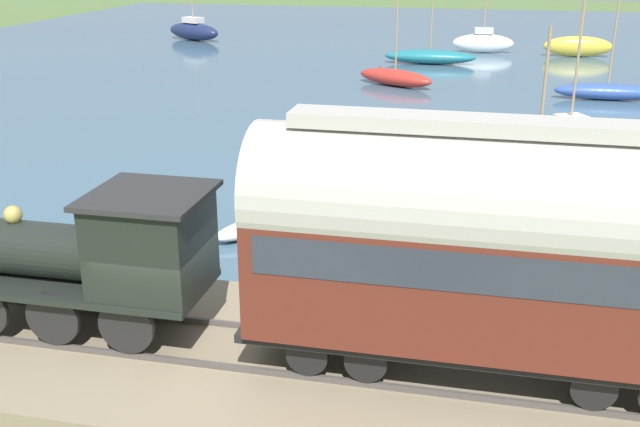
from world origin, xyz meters
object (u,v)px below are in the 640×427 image
at_px(sailboat_green, 533,198).
at_px(sailboat_red, 395,77).
at_px(rowboat_far_out, 257,226).
at_px(sailboat_yellow, 578,46).
at_px(sailboat_white, 483,42).
at_px(rowboat_near_shore, 371,218).
at_px(steam_locomotive, 93,251).
at_px(sailboat_navy, 194,31).
at_px(sailboat_gray, 569,134).
at_px(passenger_coach, 487,240).
at_px(sailboat_teal, 430,56).
at_px(sailboat_blue, 607,91).

xyz_separation_m(sailboat_green, sailboat_red, (20.16, 6.77, 0.09)).
relative_size(sailboat_red, rowboat_far_out, 3.03).
height_order(sailboat_yellow, sailboat_white, sailboat_yellow).
relative_size(sailboat_green, sailboat_red, 0.66).
bearing_deg(rowboat_near_shore, steam_locomotive, 98.00).
bearing_deg(sailboat_navy, sailboat_gray, -109.58).
bearing_deg(rowboat_near_shore, passenger_coach, 145.92).
distance_m(sailboat_gray, sailboat_red, 14.68).
distance_m(sailboat_white, sailboat_navy, 23.73).
distance_m(steam_locomotive, sailboat_white, 46.00).
relative_size(sailboat_teal, sailboat_blue, 1.11).
bearing_deg(sailboat_yellow, sailboat_white, 80.75).
relative_size(sailboat_green, sailboat_blue, 0.95).
relative_size(sailboat_navy, rowboat_near_shore, 2.50).
xyz_separation_m(sailboat_green, sailboat_teal, (28.69, 5.48, 0.06)).
xyz_separation_m(sailboat_gray, sailboat_navy, (28.93, 27.46, 0.25)).
xyz_separation_m(sailboat_red, sailboat_navy, (16.98, 18.95, 0.25)).
xyz_separation_m(passenger_coach, rowboat_near_shore, (8.25, 3.19, -2.87)).
height_order(passenger_coach, rowboat_near_shore, passenger_coach).
xyz_separation_m(sailboat_teal, sailboat_navy, (8.44, 20.24, 0.28)).
xyz_separation_m(passenger_coach, sailboat_red, (30.78, 5.30, -2.62)).
xyz_separation_m(sailboat_teal, rowboat_near_shore, (-31.06, -0.82, -0.22)).
bearing_deg(steam_locomotive, sailboat_yellow, -16.58).
distance_m(sailboat_gray, rowboat_far_out, 15.16).
bearing_deg(steam_locomotive, passenger_coach, -90.00).
distance_m(steam_locomotive, passenger_coach, 7.41).
height_order(sailboat_yellow, sailboat_teal, sailboat_yellow).
bearing_deg(sailboat_blue, rowboat_near_shore, 154.75).
bearing_deg(sailboat_white, passenger_coach, 177.19).
relative_size(sailboat_red, sailboat_teal, 1.31).
distance_m(sailboat_blue, rowboat_far_out, 25.35).
xyz_separation_m(sailboat_gray, sailboat_yellow, (26.06, -2.79, 0.23)).
relative_size(sailboat_gray, sailboat_red, 0.82).
height_order(sailboat_blue, sailboat_navy, sailboat_navy).
relative_size(rowboat_far_out, rowboat_near_shore, 1.07).
bearing_deg(sailboat_green, steam_locomotive, 172.74).
distance_m(sailboat_gray, sailboat_yellow, 26.21).
relative_size(sailboat_yellow, rowboat_near_shore, 3.04).
height_order(sailboat_yellow, rowboat_far_out, sailboat_yellow).
bearing_deg(steam_locomotive, sailboat_gray, -29.33).
bearing_deg(sailboat_green, rowboat_near_shore, 149.37).
bearing_deg(sailboat_gray, sailboat_green, 140.17).
bearing_deg(sailboat_yellow, sailboat_teal, 115.01).
xyz_separation_m(passenger_coach, sailboat_white, (45.48, 0.62, -2.38)).
bearing_deg(sailboat_gray, sailboat_teal, -8.35).
bearing_deg(sailboat_yellow, sailboat_gray, 169.82).
relative_size(sailboat_yellow, sailboat_blue, 1.36).
bearing_deg(sailboat_teal, sailboat_navy, 66.50).
xyz_separation_m(sailboat_navy, rowboat_near_shore, (-39.50, -21.05, -0.50)).
bearing_deg(rowboat_far_out, sailboat_white, -64.52).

